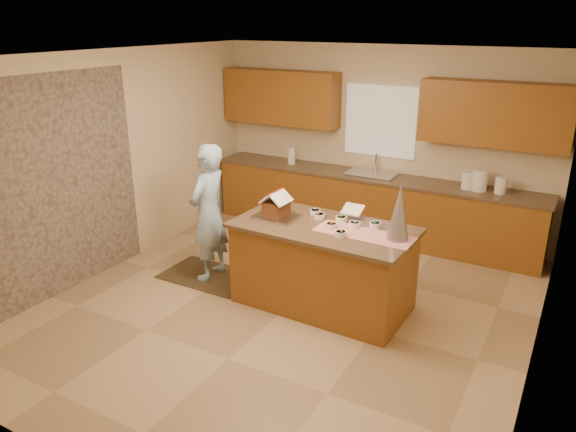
% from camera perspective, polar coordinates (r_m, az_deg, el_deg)
% --- Properties ---
extents(floor, '(5.50, 5.50, 0.00)m').
position_cam_1_polar(floor, '(6.18, -0.10, -9.46)').
color(floor, tan).
rests_on(floor, ground).
extents(ceiling, '(5.50, 5.50, 0.00)m').
position_cam_1_polar(ceiling, '(5.39, -0.12, 16.38)').
color(ceiling, silver).
rests_on(ceiling, floor).
extents(wall_back, '(5.50, 5.50, 0.00)m').
position_cam_1_polar(wall_back, '(8.07, 9.59, 7.68)').
color(wall_back, beige).
rests_on(wall_back, floor).
extents(wall_front, '(5.50, 5.50, 0.00)m').
position_cam_1_polar(wall_front, '(3.68, -21.82, -8.98)').
color(wall_front, beige).
rests_on(wall_front, floor).
extents(wall_left, '(5.50, 5.50, 0.00)m').
position_cam_1_polar(wall_left, '(7.16, -17.92, 5.39)').
color(wall_left, beige).
rests_on(wall_left, floor).
extents(wall_right, '(5.50, 5.50, 0.00)m').
position_cam_1_polar(wall_right, '(4.99, 25.83, -1.94)').
color(wall_right, beige).
rests_on(wall_right, floor).
extents(stone_accent, '(0.00, 2.50, 2.50)m').
position_cam_1_polar(stone_accent, '(6.67, -22.65, 2.87)').
color(stone_accent, gray).
rests_on(stone_accent, wall_left).
extents(window_curtain, '(1.05, 0.03, 1.00)m').
position_cam_1_polar(window_curtain, '(7.98, 9.64, 9.74)').
color(window_curtain, white).
rests_on(window_curtain, wall_back).
extents(back_counter_base, '(4.80, 0.60, 0.88)m').
position_cam_1_polar(back_counter_base, '(8.04, 8.48, 0.95)').
color(back_counter_base, brown).
rests_on(back_counter_base, floor).
extents(back_counter_top, '(4.85, 0.63, 0.04)m').
position_cam_1_polar(back_counter_top, '(7.90, 8.65, 4.10)').
color(back_counter_top, brown).
rests_on(back_counter_top, back_counter_base).
extents(upper_cabinet_left, '(1.85, 0.35, 0.80)m').
position_cam_1_polar(upper_cabinet_left, '(8.45, -0.75, 12.30)').
color(upper_cabinet_left, brown).
rests_on(upper_cabinet_left, wall_back).
extents(upper_cabinet_right, '(1.85, 0.35, 0.80)m').
position_cam_1_polar(upper_cabinet_right, '(7.43, 20.80, 9.93)').
color(upper_cabinet_right, brown).
rests_on(upper_cabinet_right, wall_back).
extents(sink, '(0.70, 0.45, 0.12)m').
position_cam_1_polar(sink, '(7.91, 8.65, 4.03)').
color(sink, silver).
rests_on(sink, back_counter_top).
extents(faucet, '(0.03, 0.03, 0.28)m').
position_cam_1_polar(faucet, '(8.03, 9.17, 5.51)').
color(faucet, silver).
rests_on(faucet, back_counter_top).
extents(island_base, '(1.88, 0.99, 0.91)m').
position_cam_1_polar(island_base, '(6.03, 3.65, -5.43)').
color(island_base, brown).
rests_on(island_base, floor).
extents(island_top, '(1.97, 1.07, 0.04)m').
position_cam_1_polar(island_top, '(5.84, 3.75, -1.23)').
color(island_top, brown).
rests_on(island_top, island_base).
extents(table_runner, '(1.04, 0.40, 0.01)m').
position_cam_1_polar(table_runner, '(5.65, 7.93, -1.88)').
color(table_runner, red).
rests_on(table_runner, island_top).
extents(baking_tray, '(0.48, 0.37, 0.03)m').
position_cam_1_polar(baking_tray, '(6.05, -1.23, -0.08)').
color(baking_tray, silver).
rests_on(baking_tray, island_top).
extents(cookbook, '(0.23, 0.18, 0.10)m').
position_cam_1_polar(cookbook, '(6.07, 6.78, 0.65)').
color(cookbook, white).
rests_on(cookbook, island_top).
extents(tinsel_tree, '(0.23, 0.23, 0.57)m').
position_cam_1_polar(tinsel_tree, '(5.49, 11.54, 0.34)').
color(tinsel_tree, silver).
rests_on(tinsel_tree, island_top).
extents(rug, '(1.13, 0.74, 0.01)m').
position_cam_1_polar(rug, '(6.93, -8.28, -6.17)').
color(rug, black).
rests_on(rug, floor).
extents(boy, '(0.43, 0.63, 1.67)m').
position_cam_1_polar(boy, '(6.57, -8.30, 0.33)').
color(boy, '#94BAD2').
rests_on(boy, rug).
extents(canister_a, '(0.17, 0.17, 0.23)m').
position_cam_1_polar(canister_a, '(7.53, 18.32, 3.56)').
color(canister_a, white).
rests_on(canister_a, back_counter_top).
extents(canister_b, '(0.19, 0.19, 0.28)m').
position_cam_1_polar(canister_b, '(7.50, 19.43, 3.54)').
color(canister_b, white).
rests_on(canister_b, back_counter_top).
extents(canister_c, '(0.15, 0.15, 0.21)m').
position_cam_1_polar(canister_c, '(7.47, 21.36, 2.98)').
color(canister_c, white).
rests_on(canister_c, back_counter_top).
extents(paper_towel, '(0.12, 0.12, 0.25)m').
position_cam_1_polar(paper_towel, '(8.39, 0.38, 6.31)').
color(paper_towel, white).
rests_on(paper_towel, back_counter_top).
extents(gingerbread_house, '(0.29, 0.30, 0.29)m').
position_cam_1_polar(gingerbread_house, '(6.01, -1.24, 1.01)').
color(gingerbread_house, '#5B3317').
rests_on(gingerbread_house, baking_tray).
extents(candy_bowls, '(0.86, 0.58, 0.06)m').
position_cam_1_polar(candy_bowls, '(5.87, 5.38, -0.65)').
color(candy_bowls, '#A13560').
rests_on(candy_bowls, island_top).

